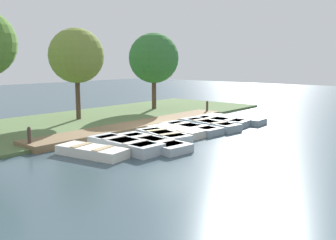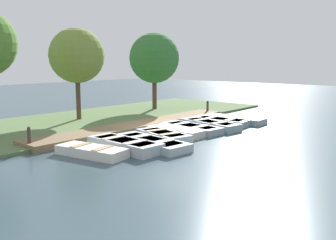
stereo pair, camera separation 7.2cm
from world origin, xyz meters
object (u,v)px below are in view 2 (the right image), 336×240
at_px(park_tree_left, 77,56).
at_px(park_tree_center, 154,58).
at_px(rowboat_5, 191,128).
at_px(mooring_post_near, 29,138).
at_px(mooring_post_far, 208,108).
at_px(rowboat_4, 176,131).
at_px(rowboat_1, 124,145).
at_px(rowboat_2, 150,143).
at_px(rowboat_0, 92,151).
at_px(rowboat_3, 163,136).
at_px(rowboat_8, 234,119).
at_px(rowboat_6, 210,124).
at_px(rowboat_7, 221,121).

relative_size(park_tree_left, park_tree_center, 0.99).
distance_m(rowboat_5, mooring_post_near, 7.44).
bearing_deg(mooring_post_near, mooring_post_far, 90.00).
relative_size(rowboat_4, mooring_post_near, 3.08).
relative_size(rowboat_1, rowboat_2, 0.88).
bearing_deg(park_tree_left, rowboat_1, -23.96).
height_order(rowboat_0, mooring_post_near, mooring_post_near).
height_order(rowboat_0, rowboat_3, rowboat_3).
bearing_deg(rowboat_2, mooring_post_far, 116.43).
height_order(rowboat_1, rowboat_8, rowboat_1).
bearing_deg(park_tree_center, rowboat_6, -25.69).
bearing_deg(mooring_post_near, rowboat_6, 72.67).
height_order(rowboat_6, park_tree_left, park_tree_left).
bearing_deg(rowboat_7, park_tree_left, -153.18).
bearing_deg(rowboat_2, rowboat_3, 115.43).
bearing_deg(rowboat_0, rowboat_6, 79.70).
relative_size(rowboat_8, mooring_post_far, 3.80).
height_order(rowboat_5, mooring_post_near, mooring_post_near).
distance_m(rowboat_1, rowboat_3, 2.35).
bearing_deg(rowboat_5, rowboat_0, -83.12).
distance_m(rowboat_0, rowboat_8, 9.80).
relative_size(rowboat_3, rowboat_4, 1.02).
height_order(rowboat_6, rowboat_8, rowboat_6).
xyz_separation_m(mooring_post_near, park_tree_center, (-4.02, 11.55, 3.08)).
bearing_deg(rowboat_8, rowboat_3, -91.94).
height_order(rowboat_2, park_tree_left, park_tree_left).
bearing_deg(rowboat_1, rowboat_0, -97.89).
distance_m(rowboat_3, mooring_post_far, 7.81).
distance_m(rowboat_1, rowboat_8, 8.43).
bearing_deg(park_tree_left, park_tree_center, 88.04).
distance_m(rowboat_1, mooring_post_near, 3.62).
bearing_deg(park_tree_left, rowboat_8, 37.93).
height_order(rowboat_4, rowboat_8, rowboat_4).
bearing_deg(rowboat_3, rowboat_7, 106.34).
xyz_separation_m(rowboat_6, mooring_post_far, (-2.61, 3.66, 0.27)).
xyz_separation_m(rowboat_5, rowboat_7, (0.02, 2.62, 0.01)).
xyz_separation_m(rowboat_0, rowboat_5, (-0.07, 6.06, -0.01)).
distance_m(rowboat_8, park_tree_left, 9.33).
xyz_separation_m(rowboat_3, mooring_post_far, (-2.67, 7.34, 0.28)).
bearing_deg(mooring_post_near, rowboat_4, 67.90).
relative_size(rowboat_7, rowboat_8, 0.90).
bearing_deg(rowboat_7, rowboat_4, -96.14).
xyz_separation_m(rowboat_1, rowboat_2, (0.37, 1.03, -0.05)).
relative_size(mooring_post_near, park_tree_left, 0.18).
distance_m(rowboat_6, park_tree_center, 8.08).
xyz_separation_m(rowboat_4, rowboat_7, (0.05, 3.72, 0.00)).
distance_m(rowboat_1, rowboat_4, 3.61).
bearing_deg(mooring_post_far, rowboat_5, -64.01).
distance_m(rowboat_4, rowboat_7, 3.72).
height_order(rowboat_0, rowboat_1, rowboat_1).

